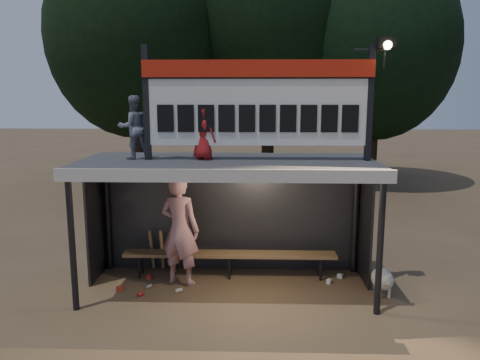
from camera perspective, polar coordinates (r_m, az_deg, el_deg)
name	(u,v)px	position (r m, az deg, el deg)	size (l,w,h in m)	color
ground	(228,288)	(8.57, -1.46, -13.08)	(80.00, 80.00, 0.00)	brown
player	(180,229)	(8.53, -7.33, -6.00)	(0.74, 0.49, 2.04)	silver
child_a	(133,127)	(8.22, -12.86, 6.27)	(0.52, 0.41, 1.08)	slate
child_b	(203,132)	(7.96, -4.50, 5.82)	(0.45, 0.29, 0.93)	#A11819
dugout_shelter	(228,185)	(8.26, -1.42, -0.55)	(5.10, 2.08, 2.32)	#373739
scoreboard_assembly	(261,100)	(7.84, 2.56, 9.73)	(4.10, 0.27, 1.99)	black
bench	(230,255)	(8.92, -1.27, -9.13)	(4.00, 0.35, 0.48)	olive
tree_left	(135,37)	(18.52, -12.69, 16.62)	(6.46, 6.46, 9.27)	#312115
tree_mid	(269,24)	(19.55, 3.54, 18.41)	(7.22, 7.22, 10.36)	black
tree_right	(376,47)	(18.99, 16.21, 15.31)	(6.08, 6.08, 8.72)	black
dog	(383,279)	(8.59, 17.01, -11.48)	(0.36, 0.81, 0.49)	beige
bats	(162,250)	(9.34, -9.49, -8.39)	(0.49, 0.33, 0.84)	#9E7B4A
litter	(200,283)	(8.73, -4.90, -12.39)	(4.11, 1.20, 0.08)	#A8251C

